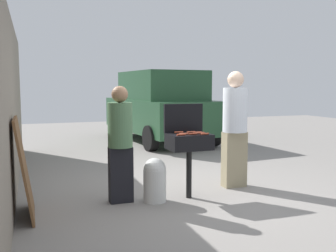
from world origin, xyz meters
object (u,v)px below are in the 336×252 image
object	(u,v)px
hot_dog_4	(181,135)
leaning_board	(24,168)
hot_dog_2	(205,134)
person_left	(120,140)
hot_dog_7	(191,132)
hot_dog_5	(179,132)
hot_dog_3	(197,132)
hot_dog_0	(184,134)
hot_dog_1	(193,134)
propane_tank	(155,179)
parked_minivan	(160,106)
bbq_grill	(189,144)
person_right	(235,125)
hot_dog_6	(200,133)

from	to	relation	value
hot_dog_4	leaning_board	world-z (taller)	leaning_board
hot_dog_2	hot_dog_4	world-z (taller)	same
person_left	hot_dog_7	bearing A→B (deg)	6.70
hot_dog_5	hot_dog_4	bearing A→B (deg)	-104.71
hot_dog_3	person_left	bearing A→B (deg)	174.61
hot_dog_0	hot_dog_1	bearing A→B (deg)	-18.64
hot_dog_1	propane_tank	distance (m)	0.82
hot_dog_0	hot_dog_1	world-z (taller)	same
person_left	parked_minivan	bearing A→B (deg)	75.28
hot_dog_0	hot_dog_2	distance (m)	0.29
propane_tank	parked_minivan	world-z (taller)	parked_minivan
hot_dog_1	hot_dog_5	xyz separation A→B (m)	(-0.12, 0.24, 0.00)
hot_dog_2	propane_tank	xyz separation A→B (m)	(-0.68, 0.16, -0.62)
hot_dog_7	parked_minivan	world-z (taller)	parked_minivan
bbq_grill	hot_dog_1	size ratio (longest dim) A/B	7.16
hot_dog_3	person_right	bearing A→B (deg)	20.97
hot_dog_0	hot_dog_5	size ratio (longest dim) A/B	1.00
hot_dog_7	person_right	xyz separation A→B (m)	(0.86, 0.24, 0.05)
leaning_board	hot_dog_5	bearing A→B (deg)	5.25
hot_dog_3	hot_dog_0	bearing A→B (deg)	-160.41
bbq_grill	hot_dog_7	world-z (taller)	hot_dog_7
hot_dog_2	hot_dog_7	bearing A→B (deg)	110.75
hot_dog_3	hot_dog_5	xyz separation A→B (m)	(-0.24, 0.11, 0.00)
hot_dog_5	hot_dog_6	distance (m)	0.32
hot_dog_6	propane_tank	xyz separation A→B (m)	(-0.67, 0.04, -0.62)
hot_dog_1	person_right	distance (m)	1.01
parked_minivan	propane_tank	bearing A→B (deg)	65.33
hot_dog_7	leaning_board	size ratio (longest dim) A/B	0.11
hot_dog_1	person_right	world-z (taller)	person_right
hot_dog_5	hot_dog_6	size ratio (longest dim) A/B	1.00
hot_dog_7	parked_minivan	distance (m)	5.63
hot_dog_2	hot_dog_5	world-z (taller)	same
hot_dog_1	hot_dog_7	size ratio (longest dim) A/B	1.00
hot_dog_2	hot_dog_3	size ratio (longest dim) A/B	1.00
hot_dog_3	hot_dog_6	world-z (taller)	same
person_right	hot_dog_5	bearing A→B (deg)	-1.67
hot_dog_7	parked_minivan	bearing A→B (deg)	76.05
hot_dog_7	leaning_board	world-z (taller)	leaning_board
hot_dog_2	hot_dog_6	size ratio (longest dim) A/B	1.00
hot_dog_1	parked_minivan	size ratio (longest dim) A/B	0.03
hot_dog_4	propane_tank	xyz separation A→B (m)	(-0.34, 0.12, -0.62)
bbq_grill	person_left	distance (m)	0.98
hot_dog_3	propane_tank	distance (m)	0.91
hot_dog_7	person_left	xyz separation A→B (m)	(-1.04, 0.04, -0.07)
hot_dog_5	parked_minivan	xyz separation A→B (m)	(1.53, 5.41, 0.08)
hot_dog_7	hot_dog_2	bearing A→B (deg)	-69.25
hot_dog_0	propane_tank	world-z (taller)	hot_dog_0
propane_tank	person_right	xyz separation A→B (m)	(1.44, 0.34, 0.68)
hot_dog_3	hot_dog_4	distance (m)	0.35
hot_dog_3	hot_dog_5	bearing A→B (deg)	155.52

